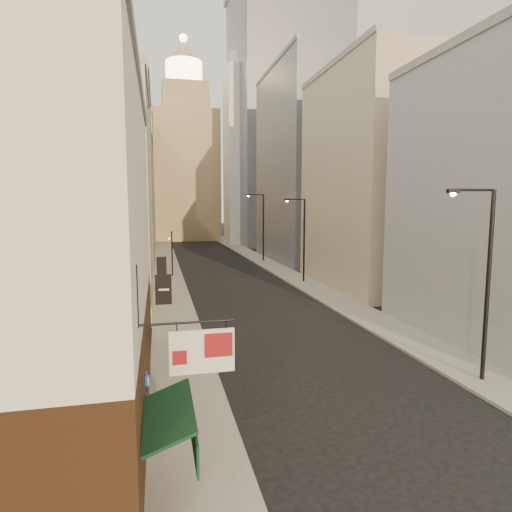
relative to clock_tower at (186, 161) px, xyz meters
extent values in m
cube|color=#99978C|center=(-5.50, -37.00, -17.56)|extent=(3.00, 140.00, 0.15)
cube|color=#99978C|center=(7.50, -37.00, -17.56)|extent=(3.00, 140.00, 0.15)
cube|color=#513019|center=(-10.00, -83.00, -15.63)|extent=(6.00, 16.00, 4.00)
cube|color=silver|center=(-10.00, -83.00, -9.63)|extent=(6.00, 16.00, 8.00)
cube|color=gray|center=(-7.20, -83.00, -5.53)|extent=(0.60, 16.00, 0.40)
cylinder|color=black|center=(-5.90, -89.00, -12.73)|extent=(2.40, 0.06, 0.06)
cube|color=beige|center=(-5.50, -89.00, -13.48)|extent=(1.60, 0.06, 1.10)
cube|color=maroon|center=(-5.10, -89.00, -13.33)|extent=(0.70, 0.10, 0.60)
cube|color=maroon|center=(-6.05, -89.00, -13.58)|extent=(0.35, 0.10, 0.35)
cube|color=black|center=(-6.35, -88.80, -15.08)|extent=(1.25, 3.00, 0.52)
cube|color=black|center=(-5.75, -88.80, -15.58)|extent=(0.06, 3.00, 0.80)
cube|color=blue|center=(-6.95, -85.80, -15.43)|extent=(0.08, 0.40, 0.50)
cube|color=black|center=(-6.30, -78.00, -14.03)|extent=(0.80, 0.08, 1.50)
cube|color=black|center=(-6.30, -68.00, -14.23)|extent=(0.70, 0.08, 1.30)
cube|color=#BEAD8E|center=(-11.00, -66.00, -9.63)|extent=(8.00, 12.00, 16.00)
cube|color=gray|center=(-11.00, -50.00, -7.63)|extent=(8.00, 16.00, 20.00)
cube|color=tan|center=(-11.00, -32.00, -9.13)|extent=(8.00, 18.00, 17.00)
cube|color=gray|center=(-11.00, -12.00, -5.63)|extent=(8.00, 20.00, 24.00)
cube|color=#BEAD8E|center=(13.00, -62.00, -7.63)|extent=(8.00, 16.00, 20.00)
cube|color=gray|center=(13.00, -42.00, -4.63)|extent=(8.00, 20.00, 26.00)
cube|color=gray|center=(19.00, -14.00, 7.37)|extent=(20.00, 22.00, 50.00)
cube|color=tan|center=(0.00, 0.00, -3.63)|extent=(14.00, 14.00, 28.00)
cube|color=tan|center=(0.00, 0.00, 13.37)|extent=(10.00, 10.00, 6.00)
cylinder|color=#FFCC72|center=(0.00, 0.00, 18.87)|extent=(8.00, 8.00, 5.00)
cone|color=tan|center=(0.00, 0.00, 23.37)|extent=(7.00, 7.00, 5.00)
sphere|color=#FFCC72|center=(0.00, 0.00, 26.37)|extent=(1.80, 1.80, 1.80)
cube|color=silver|center=(11.00, -14.00, -0.63)|extent=(8.00, 8.00, 34.00)
cylinder|color=silver|center=(11.00, -14.00, 17.87)|extent=(6.00, 6.00, 3.00)
sphere|color=gray|center=(11.00, -14.00, 20.37)|extent=(4.40, 4.40, 4.40)
cylinder|color=black|center=(11.00, -14.00, 22.87)|extent=(0.60, 0.60, 2.00)
cylinder|color=black|center=(7.20, -83.87, -13.46)|extent=(0.19, 0.19, 8.35)
cylinder|color=black|center=(6.28, -83.81, -9.29)|extent=(1.86, 0.24, 0.11)
cube|color=black|center=(5.35, -83.75, -9.33)|extent=(0.52, 0.24, 0.17)
sphere|color=orange|center=(5.35, -83.75, -9.45)|extent=(0.22, 0.22, 0.22)
cylinder|color=black|center=(7.64, -59.02, -13.48)|extent=(0.18, 0.18, 8.31)
cylinder|color=black|center=(6.72, -59.09, -9.32)|extent=(1.85, 0.25, 0.11)
cube|color=black|center=(5.79, -59.16, -9.37)|extent=(0.52, 0.24, 0.17)
sphere|color=orange|center=(5.79, -59.16, -9.49)|extent=(0.22, 0.22, 0.22)
cylinder|color=black|center=(7.59, -42.31, -13.04)|extent=(0.20, 0.20, 9.18)
cylinder|color=black|center=(6.61, -42.02, -8.45)|extent=(1.99, 0.69, 0.12)
cube|color=black|center=(5.64, -41.73, -8.50)|extent=(0.60, 0.37, 0.18)
sphere|color=orange|center=(5.64, -41.73, -8.63)|extent=(0.24, 0.24, 0.24)
cylinder|color=black|center=(-5.08, -52.70, -15.13)|extent=(0.16, 0.16, 5.00)
imported|color=black|center=(-5.08, -52.70, -13.43)|extent=(0.41, 0.41, 1.09)
sphere|color=#19E533|center=(-5.33, -52.70, -13.43)|extent=(0.16, 0.16, 0.16)
camera|label=1|loc=(-6.48, -99.17, -9.92)|focal=30.00mm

